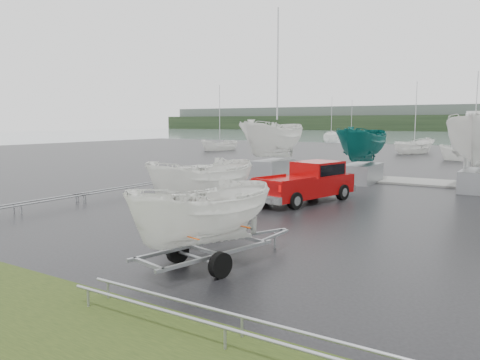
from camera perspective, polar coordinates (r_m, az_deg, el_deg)
ground_plane at (r=17.77m, az=5.20°, el=-4.43°), size 120.00×120.00×0.00m
grass_verge at (r=9.78m, az=-26.94°, el=-14.96°), size 40.00×40.00×0.00m
dock at (r=29.79m, az=16.71°, el=0.08°), size 30.00×3.00×0.12m
pickup_truck at (r=21.13m, az=8.38°, el=-0.11°), size 3.00×5.56×1.76m
trailer_hitched at (r=16.58m, az=-4.63°, el=4.46°), size 2.13×3.78×5.15m
trailer_parked at (r=11.12m, az=-4.49°, el=2.18°), size 1.96×3.77×4.78m
keelboat_0 at (r=30.10m, az=4.10°, el=7.95°), size 2.51×3.20×10.68m
keelboat_1 at (r=28.02m, az=14.82°, el=6.45°), size 2.13×3.20×6.76m
mast_rack_0 at (r=23.85m, az=-13.24°, el=-0.78°), size 0.56×6.50×0.06m
mast_rack_1 at (r=20.17m, az=-25.49°, el=-2.71°), size 0.56×6.50×0.06m
mast_rack_2 at (r=7.85m, az=-0.75°, el=-16.95°), size 7.00×0.56×0.06m
moored_boat_0 at (r=58.28m, az=-2.48°, el=3.64°), size 2.63×2.67×10.79m
moored_boat_1 at (r=56.43m, az=20.43°, el=3.08°), size 3.26×3.30×11.38m
moored_boat_2 at (r=47.15m, az=26.51°, el=2.07°), size 2.31×2.25×10.93m
moored_boat_4 at (r=86.89m, az=11.03°, el=4.66°), size 3.42×3.47×11.67m
moored_boat_6 at (r=100.55m, az=13.39°, el=4.92°), size 3.56×3.55×11.34m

